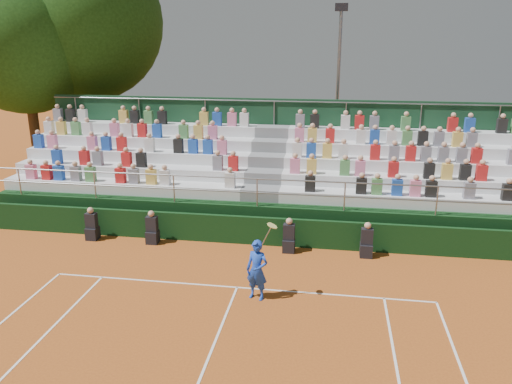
% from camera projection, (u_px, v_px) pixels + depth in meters
% --- Properties ---
extents(ground, '(90.00, 90.00, 0.00)m').
position_uv_depth(ground, '(237.00, 288.00, 14.27)').
color(ground, '#AA531C').
rests_on(ground, ground).
extents(courtside_wall, '(20.00, 0.15, 1.00)m').
position_uv_depth(courtside_wall, '(255.00, 231.00, 17.14)').
color(courtside_wall, black).
rests_on(courtside_wall, ground).
extents(line_officials, '(9.90, 0.40, 1.19)m').
position_uv_depth(line_officials, '(221.00, 234.00, 16.88)').
color(line_officials, black).
rests_on(line_officials, ground).
extents(grandstand, '(20.00, 5.20, 4.40)m').
position_uv_depth(grandstand, '(267.00, 188.00, 20.03)').
color(grandstand, black).
rests_on(grandstand, ground).
extents(tennis_player, '(0.88, 0.56, 2.22)m').
position_uv_depth(tennis_player, '(257.00, 270.00, 13.45)').
color(tennis_player, blue).
rests_on(tennis_player, ground).
extents(tree_west, '(7.21, 7.21, 10.44)m').
position_uv_depth(tree_west, '(23.00, 39.00, 24.07)').
color(tree_west, '#3C2815').
rests_on(tree_west, ground).
extents(tree_east, '(7.99, 7.99, 11.64)m').
position_uv_depth(tree_east, '(83.00, 22.00, 25.24)').
color(tree_east, '#3C2815').
rests_on(tree_east, ground).
extents(floodlight_mast, '(0.60, 0.25, 8.39)m').
position_uv_depth(floodlight_mast, '(338.00, 81.00, 24.10)').
color(floodlight_mast, gray).
rests_on(floodlight_mast, ground).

